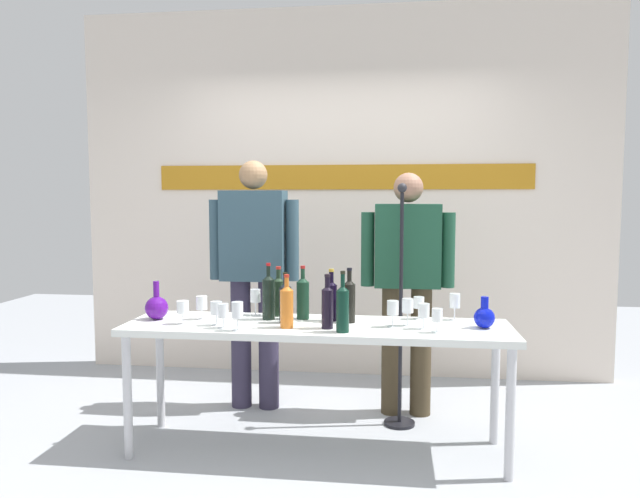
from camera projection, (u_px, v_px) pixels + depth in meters
The scene contains 29 objects.
ground_plane at pixel (317, 450), 3.44m from camera, with size 10.00×10.00×0.00m, color #9FA3A9.
back_wall at pixel (342, 194), 4.87m from camera, with size 4.36×0.11×3.00m.
display_table at pixel (317, 336), 3.38m from camera, with size 2.20×0.57×0.75m.
decanter_blue_left at pixel (157, 307), 3.51m from camera, with size 0.14×0.14×0.23m.
decanter_blue_right at pixel (484, 317), 3.27m from camera, with size 0.12×0.12×0.18m.
presenter_left at pixel (254, 267), 4.08m from camera, with size 0.63×0.22×1.72m.
presenter_right at pixel (407, 277), 3.95m from camera, with size 0.62×0.22×1.64m.
wine_bottle_0 at pixel (349, 299), 3.42m from camera, with size 0.07×0.07×0.32m.
wine_bottle_1 at pixel (327, 305), 3.26m from camera, with size 0.06×0.06×0.30m.
wine_bottle_2 at pixel (343, 307), 3.17m from camera, with size 0.07×0.07×0.33m.
wine_bottle_3 at pixel (331, 299), 3.47m from camera, with size 0.07×0.07×0.31m.
wine_bottle_4 at pixel (303, 297), 3.52m from camera, with size 0.08×0.08×0.32m.
wine_bottle_5 at pixel (279, 295), 3.61m from camera, with size 0.07×0.07×0.30m.
wine_bottle_6 at pixel (287, 305), 3.28m from camera, with size 0.07×0.07×0.30m.
wine_bottle_7 at pixel (285, 301), 3.41m from camera, with size 0.07×0.07×0.29m.
wine_bottle_8 at pixel (269, 296), 3.50m from camera, with size 0.07×0.07×0.34m.
wine_glass_left_0 at pixel (223, 311), 3.27m from camera, with size 0.06×0.06×0.14m.
wine_glass_left_1 at pixel (202, 303), 3.50m from camera, with size 0.07×0.07×0.14m.
wine_glass_left_2 at pixel (237, 311), 3.21m from camera, with size 0.06×0.06×0.16m.
wine_glass_left_3 at pixel (183, 308), 3.37m from camera, with size 0.07×0.07×0.14m.
wine_glass_left_4 at pixel (255, 297), 3.63m from camera, with size 0.06×0.06×0.16m.
wine_glass_left_5 at pixel (216, 308), 3.34m from camera, with size 0.07×0.07×0.14m.
wine_glass_right_0 at pixel (455, 301), 3.49m from camera, with size 0.06×0.06×0.16m.
wine_glass_right_1 at pixel (419, 303), 3.51m from camera, with size 0.06×0.06×0.13m.
wine_glass_right_2 at pixel (393, 308), 3.30m from camera, with size 0.07×0.07×0.15m.
wine_glass_right_3 at pixel (437, 316), 3.16m from camera, with size 0.06×0.06×0.13m.
wine_glass_right_4 at pixel (408, 306), 3.33m from camera, with size 0.06×0.06×0.16m.
wine_glass_right_5 at pixel (424, 311), 3.24m from camera, with size 0.06×0.06×0.14m.
microphone_stand at pixel (400, 345), 3.79m from camera, with size 0.20×0.20×1.56m.
Camera 1 is at (0.44, -3.30, 1.47)m, focal length 33.15 mm.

